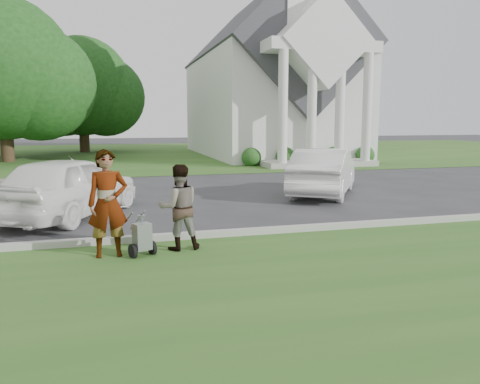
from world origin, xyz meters
name	(u,v)px	position (x,y,z in m)	size (l,w,h in m)	color
ground	(211,245)	(0.00, 0.00, 0.00)	(120.00, 120.00, 0.00)	#333335
grass_strip	(255,299)	(0.00, -3.00, 0.01)	(80.00, 7.00, 0.01)	#2E5A1F
church_lawn	(139,154)	(0.00, 27.00, 0.01)	(80.00, 30.00, 0.01)	#2E5A1F
curb	(206,235)	(0.00, 0.55, 0.07)	(80.00, 0.18, 0.15)	#9E9E93
church	(269,71)	(9.00, 23.11, 5.94)	(9.19, 19.00, 24.10)	white
tree_left	(2,75)	(-8.01, 21.99, 5.11)	(10.63, 8.40, 9.71)	#332316
tree_back	(82,91)	(-4.01, 29.99, 4.73)	(9.61, 7.60, 8.89)	#332316
striping_cart	(142,237)	(-1.39, -0.47, 0.36)	(0.69, 0.97, 0.84)	black
person_left	(108,204)	(-1.96, -0.33, 0.98)	(0.71, 0.47, 1.95)	#999999
person_right	(179,208)	(-0.66, -0.20, 0.82)	(0.80, 0.62, 1.64)	#999999
parking_meter_near	(98,204)	(-2.15, 0.22, 0.90)	(0.10, 0.09, 1.43)	gray
car_b	(69,186)	(-2.97, 3.63, 0.80)	(1.90, 4.72, 1.61)	white
car_d	(324,171)	(4.97, 5.36, 0.78)	(1.65, 4.74, 1.56)	silver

